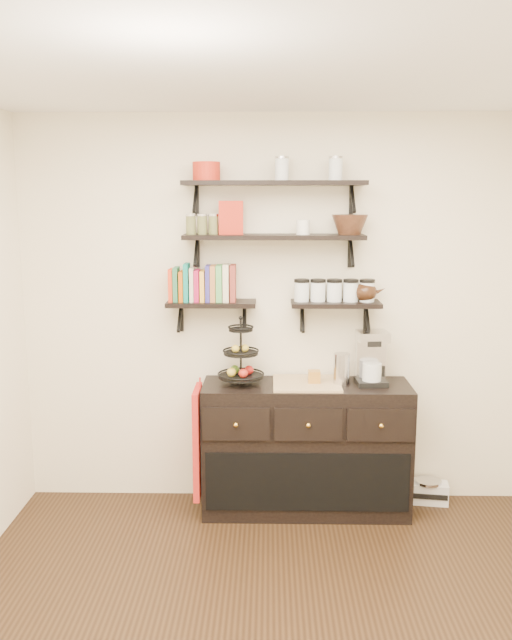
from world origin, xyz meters
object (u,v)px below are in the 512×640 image
object	(u,v)px
radio	(428,491)
fruit_stand	(241,362)
sideboard	(306,447)
coffee_maker	(371,359)

from	to	relation	value
radio	fruit_stand	bearing A→B (deg)	-166.72
sideboard	radio	xyz separation A→B (m)	(0.88, 0.12, -0.37)
fruit_stand	radio	distance (m)	1.64
sideboard	radio	distance (m)	0.96
radio	coffee_maker	bearing A→B (deg)	-159.59
sideboard	radio	world-z (taller)	sideboard
sideboard	coffee_maker	xyz separation A→B (m)	(0.43, 0.03, 0.62)
sideboard	fruit_stand	world-z (taller)	fruit_stand
coffee_maker	radio	size ratio (longest dim) A/B	1.25
coffee_maker	sideboard	bearing A→B (deg)	178.51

